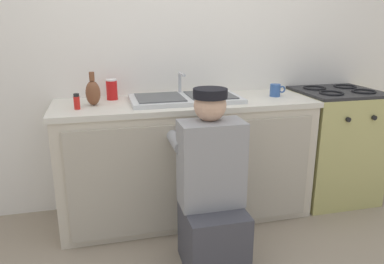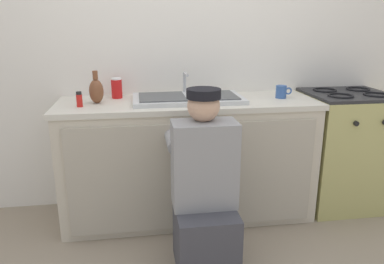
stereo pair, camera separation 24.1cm
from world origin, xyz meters
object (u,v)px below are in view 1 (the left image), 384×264
(sink_double_basin, at_px, (185,98))
(vase_decorative, at_px, (93,92))
(spice_bottle_red, at_px, (77,102))
(stove_range, at_px, (332,145))
(plumber_person, at_px, (212,196))
(soda_cup_red, at_px, (112,89))
(coffee_mug, at_px, (276,90))

(sink_double_basin, bearing_deg, vase_decorative, 179.84)
(spice_bottle_red, bearing_deg, vase_decorative, 43.73)
(stove_range, xyz_separation_m, vase_decorative, (-1.93, 0.00, 0.53))
(plumber_person, height_order, soda_cup_red, plumber_person)
(sink_double_basin, relative_size, soda_cup_red, 5.26)
(plumber_person, distance_m, vase_decorative, 1.08)
(sink_double_basin, height_order, coffee_mug, sink_double_basin)
(plumber_person, relative_size, vase_decorative, 4.80)
(soda_cup_red, bearing_deg, stove_range, -5.53)
(sink_double_basin, bearing_deg, coffee_mug, -0.88)
(spice_bottle_red, xyz_separation_m, vase_decorative, (0.11, 0.10, 0.04))
(stove_range, relative_size, soda_cup_red, 6.24)
(stove_range, xyz_separation_m, plumber_person, (-1.27, -0.66, -0.01))
(plumber_person, bearing_deg, stove_range, 27.54)
(spice_bottle_red, bearing_deg, plumber_person, -36.47)
(soda_cup_red, bearing_deg, plumber_person, -57.88)
(soda_cup_red, relative_size, coffee_mug, 1.21)
(plumber_person, height_order, vase_decorative, vase_decorative)
(sink_double_basin, bearing_deg, plumber_person, -89.40)
(sink_double_basin, distance_m, coffee_mug, 0.71)
(sink_double_basin, distance_m, stove_range, 1.36)
(plumber_person, height_order, coffee_mug, plumber_person)
(spice_bottle_red, distance_m, vase_decorative, 0.15)
(spice_bottle_red, distance_m, coffee_mug, 1.47)
(sink_double_basin, height_order, stove_range, sink_double_basin)
(vase_decorative, xyz_separation_m, coffee_mug, (1.37, -0.01, -0.04))
(plumber_person, bearing_deg, spice_bottle_red, 143.53)
(vase_decorative, bearing_deg, spice_bottle_red, -136.27)
(coffee_mug, bearing_deg, spice_bottle_red, -176.56)
(vase_decorative, bearing_deg, stove_range, -0.12)
(stove_range, xyz_separation_m, soda_cup_red, (-1.79, 0.17, 0.52))
(sink_double_basin, xyz_separation_m, spice_bottle_red, (-0.76, -0.10, 0.03))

